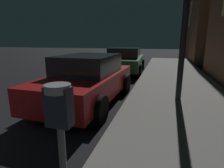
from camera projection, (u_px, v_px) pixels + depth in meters
The scene contains 3 objects.
parking_meter at pixel (61, 128), 1.37m from camera, with size 0.19×0.19×1.40m.
car_red at pixel (88, 79), 5.46m from camera, with size 2.07×4.19×1.43m.
car_green at pixel (125, 60), 10.66m from camera, with size 2.28×4.19×1.43m.
Camera 1 is at (4.97, -0.54, 1.86)m, focal length 29.04 mm.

